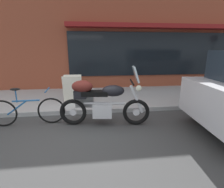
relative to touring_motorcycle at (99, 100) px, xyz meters
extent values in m
plane|color=#3C3C3C|center=(-0.67, -0.62, -0.60)|extent=(80.00, 80.00, 0.00)
torus|color=black|center=(0.87, -0.14, -0.29)|extent=(0.64, 0.16, 0.63)
cylinder|color=silver|center=(0.87, -0.14, -0.29)|extent=(0.17, 0.08, 0.16)
torus|color=black|center=(-0.61, 0.04, -0.29)|extent=(0.64, 0.16, 0.63)
cylinder|color=silver|center=(-0.61, 0.04, -0.29)|extent=(0.17, 0.08, 0.16)
cube|color=silver|center=(0.08, -0.04, -0.24)|extent=(0.47, 0.35, 0.32)
cylinder|color=silver|center=(0.13, -0.05, -0.07)|extent=(0.97, 0.17, 0.06)
ellipsoid|color=black|center=(0.32, -0.07, 0.23)|extent=(0.55, 0.34, 0.26)
cube|color=black|center=(-0.09, -0.02, 0.17)|extent=(0.62, 0.31, 0.11)
cube|color=black|center=(-0.42, 0.02, 0.15)|extent=(0.30, 0.25, 0.18)
cylinder|color=silver|center=(0.87, -0.14, 0.03)|extent=(0.35, 0.11, 0.67)
cylinder|color=black|center=(0.75, -0.12, 0.43)|extent=(0.11, 0.62, 0.04)
cube|color=silver|center=(0.83, -0.13, 0.61)|extent=(0.19, 0.34, 0.35)
sphere|color=#EAEACC|center=(0.91, -0.14, 0.29)|extent=(0.14, 0.14, 0.14)
cube|color=#A5A5A5|center=(-0.34, 0.25, -0.01)|extent=(0.46, 0.25, 0.44)
cube|color=black|center=(-0.34, 0.36, -0.01)|extent=(0.37, 0.06, 0.03)
ellipsoid|color=#591E19|center=(-0.37, 0.01, 0.33)|extent=(0.51, 0.37, 0.28)
torus|color=black|center=(-1.14, 0.18, -0.28)|extent=(0.64, 0.07, 0.64)
torus|color=black|center=(-2.22, 0.13, -0.28)|extent=(0.64, 0.07, 0.64)
cylinder|color=#1E5999|center=(-1.68, 0.15, 0.00)|extent=(0.60, 0.06, 0.04)
cylinder|color=#1E5999|center=(-1.90, 0.14, -0.16)|extent=(0.47, 0.06, 0.34)
cylinder|color=#1E5999|center=(-1.88, 0.14, 0.12)|extent=(0.03, 0.03, 0.30)
ellipsoid|color=black|center=(-1.88, 0.14, 0.28)|extent=(0.22, 0.11, 0.06)
cylinder|color=#1E5999|center=(-1.19, 0.18, 0.24)|extent=(0.05, 0.48, 0.03)
cylinder|color=black|center=(2.83, -0.03, -0.27)|extent=(0.67, 0.27, 0.66)
cube|color=silver|center=(-0.76, 1.31, -0.05)|extent=(0.55, 0.18, 0.86)
cube|color=silver|center=(-0.76, 1.53, -0.05)|extent=(0.55, 0.18, 0.86)
camera|label=1|loc=(-0.13, -3.74, 1.15)|focal=26.77mm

